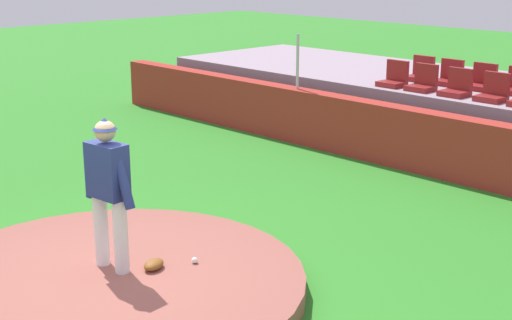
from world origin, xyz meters
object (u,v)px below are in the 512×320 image
object	(u,v)px
stadium_chair_0	(394,78)
stadium_chair_6	(421,73)
stadium_chair_1	(423,82)
stadium_chair_2	(457,87)
stadium_chair_3	(493,92)
stadium_chair_7	(449,77)
pitcher	(108,183)
stadium_chair_8	(482,81)
fielding_glove	(154,264)
baseball	(195,260)

from	to	relation	value
stadium_chair_0	stadium_chair_6	xyz separation A→B (m)	(-0.01, 0.94, 0.00)
stadium_chair_1	stadium_chair_2	world-z (taller)	same
stadium_chair_3	stadium_chair_7	distance (m)	1.69
pitcher	stadium_chair_8	xyz separation A→B (m)	(-0.20, 8.54, 0.11)
pitcher	stadium_chair_2	xyz separation A→B (m)	(-0.19, 7.64, 0.11)
fielding_glove	stadium_chair_8	distance (m)	8.30
stadium_chair_1	stadium_chair_2	xyz separation A→B (m)	(0.73, -0.00, 0.00)
stadium_chair_1	stadium_chair_8	world-z (taller)	same
fielding_glove	stadium_chair_1	world-z (taller)	stadium_chair_1
stadium_chair_0	stadium_chair_2	xyz separation A→B (m)	(1.39, 0.00, 0.00)
pitcher	fielding_glove	distance (m)	1.09
pitcher	stadium_chair_0	distance (m)	7.80
stadium_chair_2	stadium_chair_3	distance (m)	0.71
stadium_chair_0	stadium_chair_3	bearing A→B (deg)	-179.19
stadium_chair_1	stadium_chair_3	size ratio (longest dim) A/B	1.00
stadium_chair_1	stadium_chair_8	size ratio (longest dim) A/B	1.00
pitcher	stadium_chair_0	bearing A→B (deg)	96.11
stadium_chair_6	stadium_chair_7	xyz separation A→B (m)	(0.68, -0.03, 0.00)
stadium_chair_1	stadium_chair_3	distance (m)	1.44
fielding_glove	stadium_chair_6	size ratio (longest dim) A/B	0.60
fielding_glove	stadium_chair_3	distance (m)	7.42
fielding_glove	stadium_chair_2	distance (m)	7.41
fielding_glove	stadium_chair_6	bearing A→B (deg)	169.21
stadium_chair_0	stadium_chair_1	bearing A→B (deg)	-179.58
pitcher	fielding_glove	bearing A→B (deg)	37.06
pitcher	stadium_chair_8	world-z (taller)	pitcher
fielding_glove	stadium_chair_7	distance (m)	8.39
stadium_chair_0	stadium_chair_3	world-z (taller)	same
fielding_glove	stadium_chair_0	world-z (taller)	stadium_chair_0
stadium_chair_3	stadium_chair_7	size ratio (longest dim) A/B	1.00
pitcher	baseball	distance (m)	1.37
stadium_chair_7	stadium_chair_8	distance (m)	0.73
fielding_glove	stadium_chair_3	world-z (taller)	stadium_chair_3
stadium_chair_6	fielding_glove	bearing A→B (deg)	103.32
pitcher	stadium_chair_8	size ratio (longest dim) A/B	3.56
stadium_chair_1	stadium_chair_8	distance (m)	1.16
baseball	fielding_glove	bearing A→B (deg)	-114.82
stadium_chair_3	stadium_chair_1	bearing A→B (deg)	0.98
stadium_chair_2	stadium_chair_8	xyz separation A→B (m)	(-0.00, 0.90, 0.00)
stadium_chair_2	stadium_chair_3	size ratio (longest dim) A/B	1.00
baseball	stadium_chair_7	world-z (taller)	stadium_chair_7
baseball	stadium_chair_0	world-z (taller)	stadium_chair_0
baseball	stadium_chair_3	size ratio (longest dim) A/B	0.15
fielding_glove	stadium_chair_1	xyz separation A→B (m)	(-1.28, 7.32, 1.09)
fielding_glove	stadium_chair_2	bearing A→B (deg)	160.16
fielding_glove	stadium_chair_0	size ratio (longest dim) A/B	0.60
baseball	fielding_glove	size ratio (longest dim) A/B	0.25
stadium_chair_0	stadium_chair_2	world-z (taller)	same
pitcher	stadium_chair_2	bearing A→B (deg)	85.82
stadium_chair_2	stadium_chair_3	world-z (taller)	same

